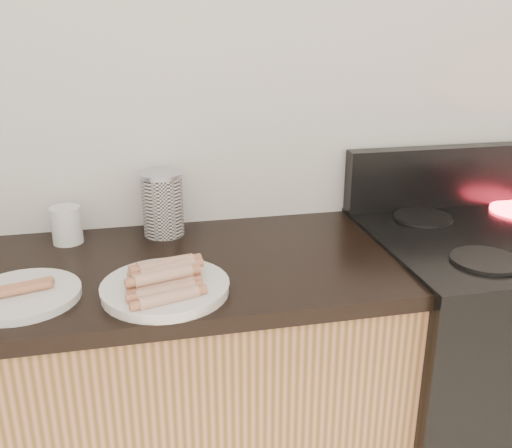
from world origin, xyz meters
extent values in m
cube|color=silver|center=(0.00, 2.00, 1.30)|extent=(4.00, 0.04, 2.60)
cube|color=black|center=(0.78, 1.68, 0.45)|extent=(0.76, 0.65, 0.90)
cube|color=black|center=(0.78, 1.68, 0.91)|extent=(0.76, 0.65, 0.01)
cube|color=black|center=(0.78, 1.96, 1.01)|extent=(0.76, 0.06, 0.20)
cylinder|color=black|center=(0.61, 1.51, 0.92)|extent=(0.18, 0.18, 0.01)
cylinder|color=black|center=(0.61, 1.84, 0.92)|extent=(0.18, 0.18, 0.01)
cylinder|color=white|center=(-0.21, 1.52, 0.91)|extent=(0.31, 0.31, 0.02)
cylinder|color=silver|center=(-0.53, 1.56, 0.91)|extent=(0.28, 0.28, 0.02)
cylinder|color=maroon|center=(-0.21, 1.43, 0.93)|extent=(0.14, 0.06, 0.03)
cylinder|color=maroon|center=(-0.21, 1.46, 0.93)|extent=(0.14, 0.06, 0.03)
cylinder|color=maroon|center=(-0.21, 1.49, 0.93)|extent=(0.14, 0.06, 0.03)
cylinder|color=maroon|center=(-0.21, 1.52, 0.93)|extent=(0.14, 0.06, 0.03)
cylinder|color=maroon|center=(-0.21, 1.56, 0.93)|extent=(0.14, 0.06, 0.03)
cylinder|color=maroon|center=(-0.21, 1.59, 0.93)|extent=(0.14, 0.06, 0.03)
cylinder|color=maroon|center=(-0.21, 1.62, 0.93)|extent=(0.14, 0.06, 0.03)
cylinder|color=maroon|center=(-0.21, 1.49, 0.96)|extent=(0.14, 0.06, 0.03)
cylinder|color=maroon|center=(-0.21, 1.52, 0.96)|extent=(0.14, 0.06, 0.03)
cylinder|color=maroon|center=(-0.21, 1.56, 0.96)|extent=(0.14, 0.06, 0.03)
cylinder|color=#BD6745|center=(-0.53, 1.55, 0.93)|extent=(0.12, 0.05, 0.02)
cylinder|color=#BD6745|center=(-0.53, 1.58, 0.93)|extent=(0.12, 0.05, 0.02)
cylinder|color=white|center=(-0.19, 1.91, 0.99)|extent=(0.12, 0.12, 0.18)
cylinder|color=silver|center=(-0.19, 1.91, 1.08)|extent=(0.12, 0.12, 0.01)
cylinder|color=white|center=(-0.46, 1.90, 0.95)|extent=(0.11, 0.11, 0.11)
camera|label=1|loc=(-0.25, 0.31, 1.51)|focal=40.00mm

